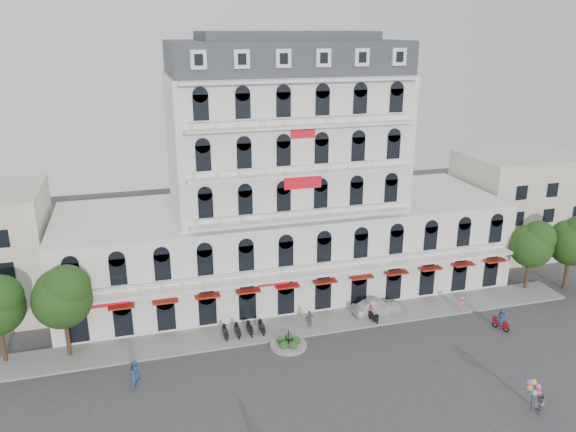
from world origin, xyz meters
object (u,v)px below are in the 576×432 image
at_px(rider_center, 372,311).
at_px(balloon_vendor, 538,397).
at_px(parked_car, 377,306).
at_px(rider_east, 501,319).

xyz_separation_m(rider_center, balloon_vendor, (5.92, -15.20, 0.13)).
bearing_deg(balloon_vendor, parked_car, 106.44).
bearing_deg(rider_center, parked_car, 127.55).
bearing_deg(parked_car, rider_center, 138.82).
bearing_deg(parked_car, rider_east, -123.94).
height_order(parked_car, balloon_vendor, balloon_vendor).
bearing_deg(rider_center, rider_east, 53.08).
bearing_deg(rider_east, rider_center, 42.69).
distance_m(parked_car, rider_east, 11.24).
bearing_deg(rider_center, balloon_vendor, 7.11).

